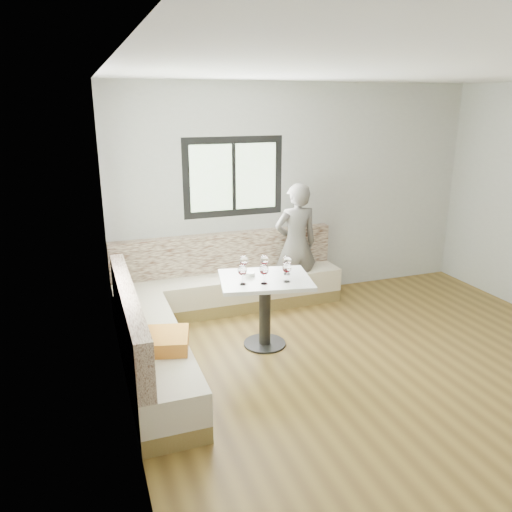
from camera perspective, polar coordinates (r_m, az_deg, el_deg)
The scene contains 11 objects.
room at distance 4.61m, azimuth 16.46°, elevation 2.15°, with size 5.01×5.01×2.81m.
banquette at distance 5.70m, azimuth -6.48°, elevation -5.82°, with size 2.90×2.80×0.95m.
table at distance 5.33m, azimuth 1.03°, elevation -4.49°, with size 1.07×0.90×0.78m.
person at distance 6.48m, azimuth 4.58°, elevation 1.39°, with size 0.58×0.38×1.58m, color #605B56.
olive_ramekin at distance 5.32m, azimuth -0.71°, elevation -2.07°, with size 0.11×0.11×0.04m.
wine_glass_a at distance 5.04m, azimuth -1.57°, elevation -1.70°, with size 0.09×0.09×0.21m.
wine_glass_b at distance 5.05m, azimuth 0.93°, elevation -1.66°, with size 0.09×0.09×0.21m.
wine_glass_c at distance 5.12m, azimuth 3.54°, elevation -1.43°, with size 0.09×0.09×0.21m.
wine_glass_d at distance 5.36m, azimuth 0.96°, elevation -0.53°, with size 0.09×0.09×0.21m.
wine_glass_e at distance 5.34m, azimuth 3.58°, elevation -0.63°, with size 0.09×0.09×0.21m.
wine_glass_f at distance 5.34m, azimuth -1.38°, elevation -0.60°, with size 0.09×0.09×0.21m.
Camera 1 is at (-2.75, -3.50, 2.55)m, focal length 35.00 mm.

